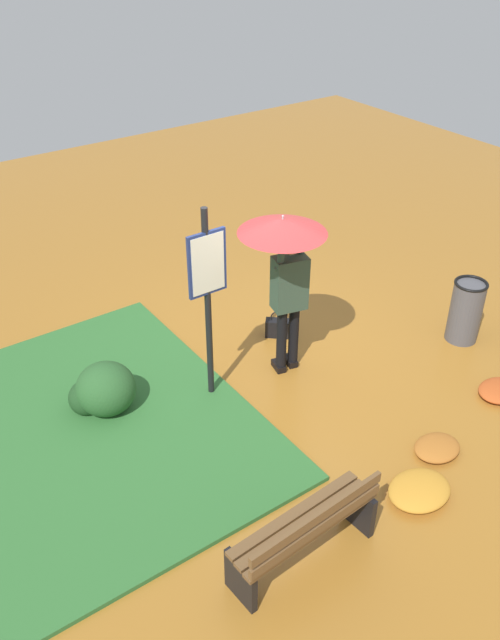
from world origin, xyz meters
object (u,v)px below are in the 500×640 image
at_px(handbag, 277,328).
at_px(park_bench, 307,531).
at_px(person_with_umbrella, 286,256).
at_px(trash_bin, 466,311).
at_px(info_sign_post, 208,285).

bearing_deg(handbag, park_bench, 56.75).
relative_size(person_with_umbrella, trash_bin, 2.45).
bearing_deg(handbag, info_sign_post, 21.33).
height_order(park_bench, trash_bin, trash_bin).
distance_m(info_sign_post, park_bench, 2.65).
relative_size(info_sign_post, handbag, 6.22).
bearing_deg(person_with_umbrella, info_sign_post, -6.18).
bearing_deg(person_with_umbrella, handbag, -122.74).
bearing_deg(handbag, trash_bin, 143.28).
xyz_separation_m(handbag, trash_bin, (-1.89, 1.41, 0.29)).
relative_size(person_with_umbrella, park_bench, 1.45).
xyz_separation_m(handbag, park_bench, (1.90, 2.89, 0.28)).
distance_m(handbag, trash_bin, 2.38).
relative_size(info_sign_post, park_bench, 1.64).
distance_m(person_with_umbrella, info_sign_post, 0.94).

